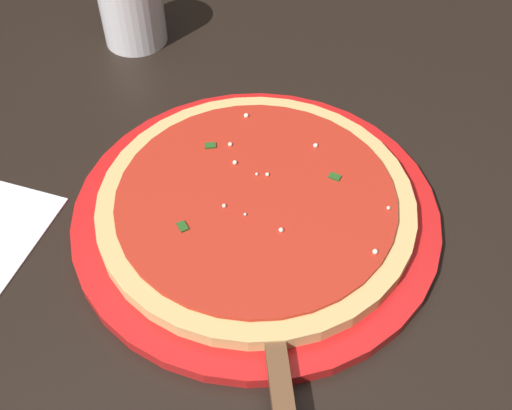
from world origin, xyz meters
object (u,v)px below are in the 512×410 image
serving_plate (256,213)px  cup_tall_drink (132,8)px  pizza_server (277,361)px  pizza (256,203)px

serving_plate → cup_tall_drink: cup_tall_drink is taller
serving_plate → cup_tall_drink: bearing=119.5°
pizza_server → pizza: bearing=98.1°
serving_plate → pizza: pizza is taller
pizza → cup_tall_drink: size_ratio=3.24×
pizza → pizza_server: 0.17m
pizza → serving_plate: bearing=-108.0°
pizza_server → cup_tall_drink: size_ratio=2.24×
pizza_server → cup_tall_drink: 0.53m
serving_plate → pizza_server: bearing=-81.9°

